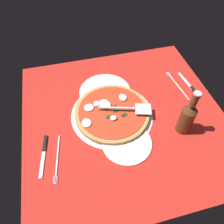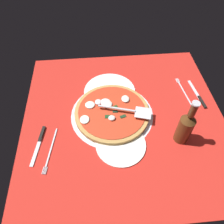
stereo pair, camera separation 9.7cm
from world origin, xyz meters
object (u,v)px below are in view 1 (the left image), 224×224
at_px(pizza_server, 128,108).
at_px(place_setting_far, 50,155).
at_px(place_setting_near, 184,87).
at_px(beer_bottle, 187,117).
at_px(pizza, 112,112).
at_px(dinner_plate_right, 105,92).
at_px(dinner_plate_left, 127,143).

xyz_separation_m(pizza_server, place_setting_far, (-0.12, 0.36, -0.04)).
distance_m(place_setting_near, beer_bottle, 0.28).
distance_m(pizza_server, place_setting_far, 0.38).
xyz_separation_m(pizza, place_setting_far, (-0.14, 0.29, -0.02)).
xyz_separation_m(place_setting_near, beer_bottle, (-0.24, 0.13, 0.09)).
bearing_deg(beer_bottle, pizza, 60.47).
bearing_deg(pizza, place_setting_far, 116.48).
height_order(pizza, pizza_server, pizza_server).
distance_m(pizza, pizza_server, 0.08).
xyz_separation_m(pizza, place_setting_near, (0.08, -0.40, -0.02)).
distance_m(place_setting_near, place_setting_far, 0.73).
height_order(pizza_server, place_setting_near, pizza_server).
xyz_separation_m(dinner_plate_right, beer_bottle, (-0.30, -0.27, 0.08)).
distance_m(dinner_plate_left, dinner_plate_right, 0.31).
height_order(pizza_server, place_setting_far, pizza_server).
relative_size(place_setting_far, beer_bottle, 0.96).
distance_m(pizza_server, beer_bottle, 0.25).
bearing_deg(pizza_server, dinner_plate_right, 128.95).
bearing_deg(place_setting_far, dinner_plate_left, 95.80).
bearing_deg(dinner_plate_left, dinner_plate_right, 3.77).
bearing_deg(dinner_plate_left, pizza, 8.09).
xyz_separation_m(pizza_server, beer_bottle, (-0.14, -0.20, 0.04)).
xyz_separation_m(dinner_plate_left, pizza_server, (0.14, -0.05, 0.04)).
bearing_deg(dinner_plate_right, place_setting_far, 134.64).
bearing_deg(beer_bottle, place_setting_near, -28.20).
relative_size(dinner_plate_left, dinner_plate_right, 0.81).
height_order(pizza, place_setting_near, pizza).
distance_m(dinner_plate_right, place_setting_near, 0.41).
height_order(dinner_plate_left, beer_bottle, beer_bottle).
bearing_deg(dinner_plate_left, place_setting_far, 86.12).
xyz_separation_m(dinner_plate_left, pizza, (0.16, 0.02, 0.02)).
distance_m(dinner_plate_left, pizza_server, 0.16).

